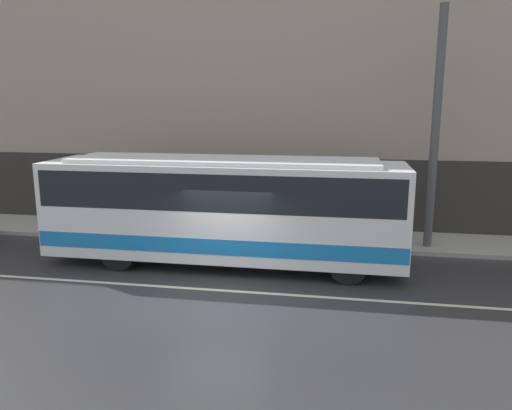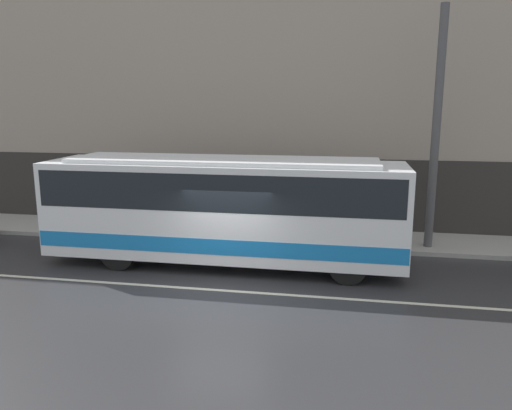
% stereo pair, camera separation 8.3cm
% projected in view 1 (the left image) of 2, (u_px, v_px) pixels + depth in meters
% --- Properties ---
extents(ground_plane, '(60.00, 60.00, 0.00)m').
position_uv_depth(ground_plane, '(220.00, 290.00, 13.14)').
color(ground_plane, '#2D2D30').
extents(sidewalk, '(60.00, 2.62, 0.15)m').
position_uv_depth(sidewalk, '(255.00, 235.00, 18.25)').
color(sidewalk, '#A09E99').
rests_on(sidewalk, ground_plane).
extents(building_facade, '(60.00, 0.35, 12.88)m').
position_uv_depth(building_facade, '(262.00, 64.00, 18.38)').
color(building_facade, gray).
rests_on(building_facade, ground_plane).
extents(lane_stripe, '(54.00, 0.14, 0.01)m').
position_uv_depth(lane_stripe, '(220.00, 290.00, 13.14)').
color(lane_stripe, beige).
rests_on(lane_stripe, ground_plane).
extents(transit_bus, '(10.67, 2.54, 3.24)m').
position_uv_depth(transit_bus, '(223.00, 205.00, 14.93)').
color(transit_bus, white).
rests_on(transit_bus, ground_plane).
extents(utility_pole_near, '(0.27, 0.27, 7.66)m').
position_uv_depth(utility_pole_near, '(435.00, 130.00, 15.86)').
color(utility_pole_near, '#4C4C4F').
rests_on(utility_pole_near, sidewalk).
extents(pedestrian_waiting, '(0.36, 0.36, 1.54)m').
position_uv_depth(pedestrian_waiting, '(228.00, 216.00, 17.86)').
color(pedestrian_waiting, '#333338').
rests_on(pedestrian_waiting, sidewalk).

